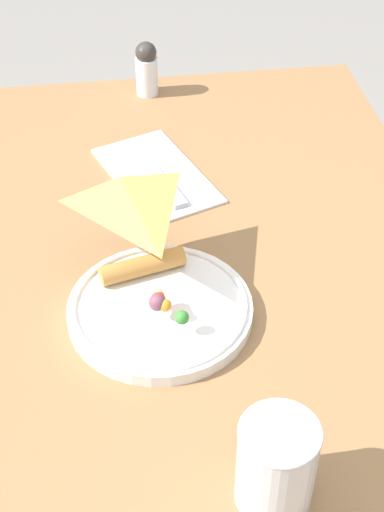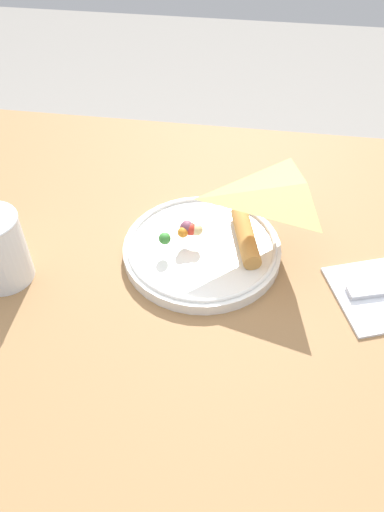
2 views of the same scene
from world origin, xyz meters
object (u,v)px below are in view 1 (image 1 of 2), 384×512
at_px(plate_pizza, 160,306).
at_px(napkin_folded, 156,175).
at_px(pepper_shaker, 147,68).
at_px(butter_knife, 158,176).
at_px(dining_table, 190,421).
at_px(milk_glass, 276,468).

relative_size(plate_pizza, napkin_folded, 0.92).
distance_m(plate_pizza, pepper_shaker, 0.52).
relative_size(plate_pizza, butter_knife, 1.20).
xyz_separation_m(dining_table, napkin_folded, (0.35, 0.00, 0.11)).
relative_size(milk_glass, butter_knife, 0.55).
distance_m(butter_knife, pepper_shaker, 0.25).
xyz_separation_m(plate_pizza, napkin_folded, (0.28, -0.02, -0.01)).
bearing_deg(dining_table, plate_pizza, 18.46).
relative_size(butter_knife, pepper_shaker, 1.97).
height_order(dining_table, napkin_folded, napkin_folded).
relative_size(dining_table, milk_glass, 13.04).
distance_m(milk_glass, napkin_folded, 0.53).
xyz_separation_m(plate_pizza, butter_knife, (0.27, -0.03, -0.01)).
bearing_deg(milk_glass, dining_table, 17.19).
relative_size(dining_table, napkin_folded, 5.53).
height_order(plate_pizza, milk_glass, milk_glass).
relative_size(plate_pizza, milk_glass, 2.17).
height_order(plate_pizza, pepper_shaker, pepper_shaker).
bearing_deg(dining_table, butter_knife, -0.21).
xyz_separation_m(milk_glass, butter_knife, (0.51, 0.05, -0.04)).
height_order(dining_table, pepper_shaker, pepper_shaker).
distance_m(milk_glass, butter_knife, 0.52).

